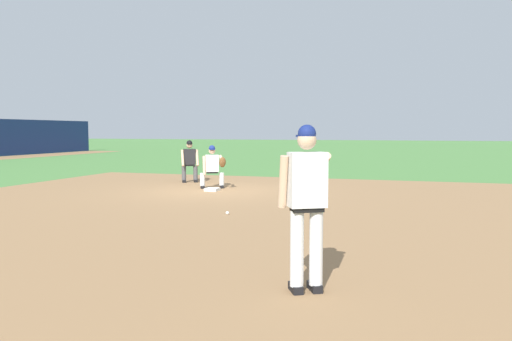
{
  "coord_description": "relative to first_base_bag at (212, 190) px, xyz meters",
  "views": [
    {
      "loc": [
        -13.63,
        -5.67,
        1.8
      ],
      "look_at": [
        -5.82,
        -3.2,
        1.14
      ],
      "focal_mm": 35.0,
      "sensor_mm": 36.0,
      "label": 1
    }
  ],
  "objects": [
    {
      "name": "first_baseman",
      "position": [
        0.61,
        0.23,
        0.69
      ],
      "size": [
        0.83,
        1.01,
        1.34
      ],
      "color": "black",
      "rests_on": "ground"
    },
    {
      "name": "first_base_bag",
      "position": [
        0.0,
        0.0,
        0.0
      ],
      "size": [
        0.38,
        0.38,
        0.09
      ],
      "primitive_type": "cube",
      "color": "white",
      "rests_on": "ground"
    },
    {
      "name": "umpire",
      "position": [
        2.07,
        1.69,
        0.75
      ],
      "size": [
        0.63,
        0.68,
        1.46
      ],
      "color": "black",
      "rests_on": "ground"
    },
    {
      "name": "pitcher",
      "position": [
        -8.26,
        -4.57,
        1.01
      ],
      "size": [
        0.84,
        0.58,
        1.86
      ],
      "color": "black",
      "rests_on": "ground"
    },
    {
      "name": "ground_plane",
      "position": [
        0.0,
        0.0,
        -0.04
      ],
      "size": [
        160.0,
        160.0,
        0.0
      ],
      "primitive_type": "plane",
      "color": "#518942"
    },
    {
      "name": "baseball",
      "position": [
        -3.77,
        -1.91,
        -0.01
      ],
      "size": [
        0.07,
        0.07,
        0.07
      ],
      "primitive_type": "sphere",
      "color": "white",
      "rests_on": "ground"
    },
    {
      "name": "infield_dirt_patch",
      "position": [
        -4.15,
        -2.29,
        -0.04
      ],
      "size": [
        18.0,
        18.0,
        0.01
      ],
      "primitive_type": "cube",
      "color": "#9E754C",
      "rests_on": "ground"
    }
  ]
}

